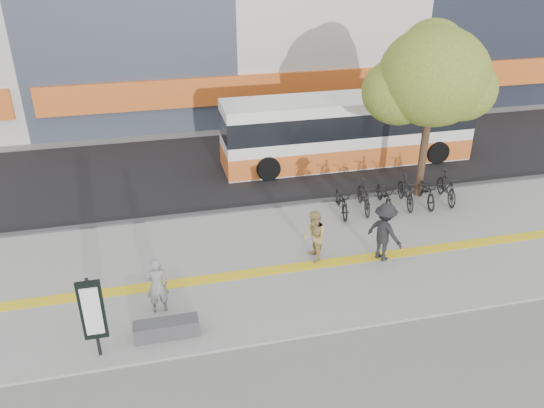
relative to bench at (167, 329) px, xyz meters
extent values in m
plane|color=slate|center=(2.60, 1.20, -0.30)|extent=(120.00, 120.00, 0.00)
cube|color=slate|center=(2.60, 2.70, -0.27)|extent=(40.00, 7.00, 0.08)
cube|color=gold|center=(2.60, 2.20, -0.22)|extent=(40.00, 0.45, 0.01)
cube|color=black|center=(2.60, 10.20, -0.28)|extent=(40.00, 8.00, 0.06)
cube|color=#3D3D3F|center=(2.60, 6.20, -0.23)|extent=(40.00, 0.25, 0.14)
cube|color=#D25A1E|center=(4.60, 15.25, 1.70)|extent=(19.00, 0.50, 1.40)
cube|color=#3D3D3F|center=(0.00, 0.00, 0.00)|extent=(1.60, 0.45, 0.45)
cylinder|color=black|center=(-1.60, -0.30, 0.88)|extent=(0.08, 0.08, 2.20)
cube|color=black|center=(-1.60, -0.30, 1.09)|extent=(0.55, 0.08, 1.60)
cube|color=white|center=(-1.60, -0.35, 1.09)|extent=(0.40, 0.02, 1.30)
cylinder|color=#382519|center=(9.80, 5.90, 1.38)|extent=(0.28, 0.28, 3.20)
ellipsoid|color=#446622|center=(9.80, 5.90, 4.29)|extent=(3.80, 3.80, 3.42)
ellipsoid|color=#446622|center=(8.80, 6.40, 3.69)|extent=(2.60, 2.60, 2.34)
ellipsoid|color=#446622|center=(10.70, 5.50, 3.90)|extent=(2.40, 2.40, 2.16)
ellipsoid|color=#446622|center=(10.10, 6.70, 5.10)|extent=(2.20, 2.20, 1.98)
cube|color=white|center=(8.30, 9.70, 1.17)|extent=(10.64, 2.22, 2.84)
cube|color=orange|center=(8.30, 9.70, 0.24)|extent=(10.66, 2.23, 0.89)
cube|color=black|center=(8.30, 9.70, 1.66)|extent=(10.66, 2.23, 0.98)
cylinder|color=black|center=(4.58, 8.59, 0.24)|extent=(0.98, 0.31, 0.98)
cylinder|color=black|center=(4.58, 10.81, 0.24)|extent=(0.98, 0.31, 0.98)
cylinder|color=black|center=(12.03, 8.59, 0.24)|extent=(0.98, 0.31, 0.98)
cylinder|color=black|center=(12.03, 10.81, 0.24)|extent=(0.98, 0.31, 0.98)
imported|color=black|center=(6.48, 5.20, 0.27)|extent=(0.94, 1.97, 0.99)
imported|color=black|center=(7.30, 5.20, 0.33)|extent=(0.79, 1.89, 1.10)
imported|color=black|center=(8.11, 5.20, 0.27)|extent=(0.94, 1.97, 0.99)
imported|color=black|center=(8.92, 5.20, 0.33)|extent=(0.79, 1.89, 1.10)
imported|color=black|center=(9.74, 5.20, 0.27)|extent=(0.94, 1.97, 0.99)
imported|color=black|center=(10.55, 5.20, 0.33)|extent=(0.79, 1.89, 1.10)
imported|color=black|center=(-0.13, 1.08, 0.58)|extent=(0.61, 0.43, 1.61)
imported|color=tan|center=(4.59, 2.48, 0.59)|extent=(0.64, 0.81, 1.63)
imported|color=black|center=(6.67, 2.08, 0.71)|extent=(1.21, 1.39, 1.86)
camera|label=1|loc=(0.10, -10.93, 8.95)|focal=36.01mm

